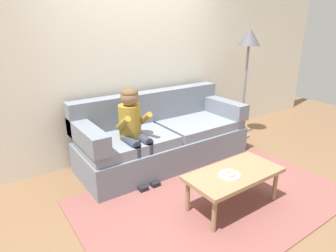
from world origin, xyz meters
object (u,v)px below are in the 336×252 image
couch (162,137)px  person_child (133,126)px  floor_lamp (248,48)px  coffee_table (234,176)px  donut (230,173)px  toy_controller (230,172)px

couch → person_child: 0.67m
couch → person_child: person_child is taller
person_child → couch: bearing=20.7°
person_child → floor_lamp: (2.14, 0.21, 0.77)m
coffee_table → person_child: (-0.53, 1.09, 0.32)m
floor_lamp → coffee_table: bearing=-141.0°
couch → donut: couch is taller
person_child → coffee_table: bearing=-64.0°
coffee_table → person_child: size_ratio=0.90×
coffee_table → donut: donut is taller
couch → floor_lamp: (1.60, 0.01, 1.10)m
coffee_table → donut: 0.12m
toy_controller → floor_lamp: size_ratio=0.13×
donut → couch: bearing=85.6°
couch → toy_controller: size_ratio=10.05×
coffee_table → donut: size_ratio=8.28×
person_child → donut: size_ratio=9.18×
person_child → donut: (0.44, -1.11, -0.25)m
person_child → floor_lamp: floor_lamp is taller
couch → person_child: (-0.54, -0.20, 0.34)m
donut → floor_lamp: 2.38m
donut → coffee_table: bearing=13.0°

